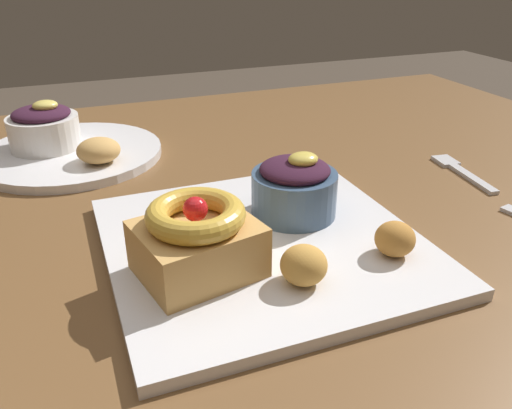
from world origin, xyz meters
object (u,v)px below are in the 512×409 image
object	(u,v)px
back_ramekin	(44,127)
back_pastry	(99,150)
berry_ramekin	(294,188)
fritter_front	(304,265)
fritter_middle	(395,239)
back_plate	(71,154)
fork	(460,170)
cake_slice	(197,239)
front_plate	(263,244)

from	to	relation	value
back_ramekin	back_pastry	xyz separation A→B (m)	(0.06, -0.08, -0.01)
berry_ramekin	fritter_front	size ratio (longest dim) A/B	2.22
fritter_middle	back_ramekin	distance (m)	0.51
back_ramekin	back_pastry	distance (m)	0.11
fritter_middle	berry_ramekin	bearing A→B (deg)	115.62
back_plate	fork	size ratio (longest dim) A/B	1.98
back_plate	back_ramekin	world-z (taller)	back_ramekin
back_ramekin	back_pastry	bearing A→B (deg)	-53.05
back_ramekin	back_pastry	world-z (taller)	back_ramekin
fritter_middle	back_pastry	xyz separation A→B (m)	(-0.23, 0.34, -0.00)
berry_ramekin	back_pastry	size ratio (longest dim) A/B	1.58
cake_slice	berry_ramekin	xyz separation A→B (m)	(0.12, 0.07, -0.00)
cake_slice	back_plate	xyz separation A→B (m)	(-0.09, 0.36, -0.04)
berry_ramekin	back_pastry	distance (m)	0.29
front_plate	fritter_front	distance (m)	0.08
cake_slice	fritter_middle	xyz separation A→B (m)	(0.18, -0.04, -0.02)
front_plate	fritter_middle	world-z (taller)	fritter_middle
fork	cake_slice	bearing A→B (deg)	114.45
berry_ramekin	back_ramekin	bearing A→B (deg)	127.43
cake_slice	berry_ramekin	distance (m)	0.14
front_plate	fritter_middle	bearing A→B (deg)	-34.67
back_ramekin	fork	distance (m)	0.57
fritter_front	back_ramekin	distance (m)	0.47
cake_slice	fritter_front	xyz separation A→B (m)	(0.08, -0.05, -0.02)
back_plate	berry_ramekin	bearing A→B (deg)	-54.21
fritter_front	back_plate	xyz separation A→B (m)	(-0.16, 0.41, -0.02)
cake_slice	fork	xyz separation A→B (m)	(0.39, 0.12, -0.04)
back_plate	fork	bearing A→B (deg)	-26.98
front_plate	back_ramekin	size ratio (longest dim) A/B	3.08
back_plate	back_pastry	size ratio (longest dim) A/B	4.43
front_plate	back_plate	xyz separation A→B (m)	(-0.16, 0.33, 0.00)
fritter_middle	back_ramekin	xyz separation A→B (m)	(-0.29, 0.42, 0.01)
front_plate	back_plate	size ratio (longest dim) A/B	1.18
berry_ramekin	back_pastry	bearing A→B (deg)	127.61
berry_ramekin	fork	distance (m)	0.27
front_plate	fritter_middle	xyz separation A→B (m)	(0.10, -0.07, 0.02)
berry_ramekin	front_plate	bearing A→B (deg)	-143.01
berry_ramekin	back_plate	size ratio (longest dim) A/B	0.36
front_plate	back_plate	world-z (taller)	same
front_plate	back_pastry	xyz separation A→B (m)	(-0.13, 0.27, 0.02)
berry_ramekin	back_ramekin	world-z (taller)	berry_ramekin
cake_slice	berry_ramekin	bearing A→B (deg)	29.46
front_plate	fritter_front	size ratio (longest dim) A/B	7.38
back_plate	cake_slice	bearing A→B (deg)	-76.72
cake_slice	fritter_middle	distance (m)	0.18
fritter_middle	back_plate	xyz separation A→B (m)	(-0.26, 0.40, -0.02)
fritter_middle	back_plate	distance (m)	0.48
berry_ramekin	back_ramekin	distance (m)	0.39
back_plate	back_ramekin	size ratio (longest dim) A/B	2.60
front_plate	berry_ramekin	bearing A→B (deg)	36.99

